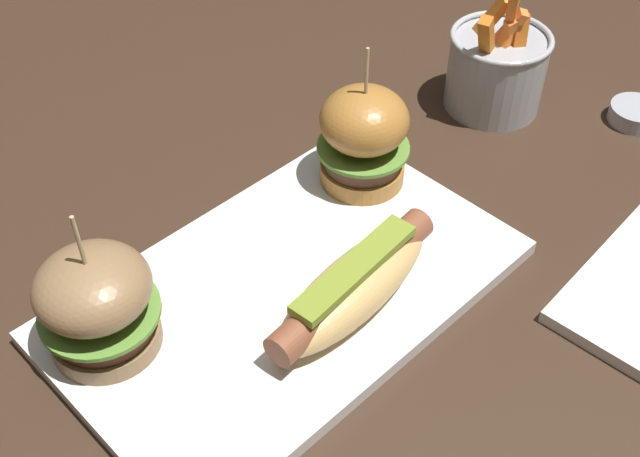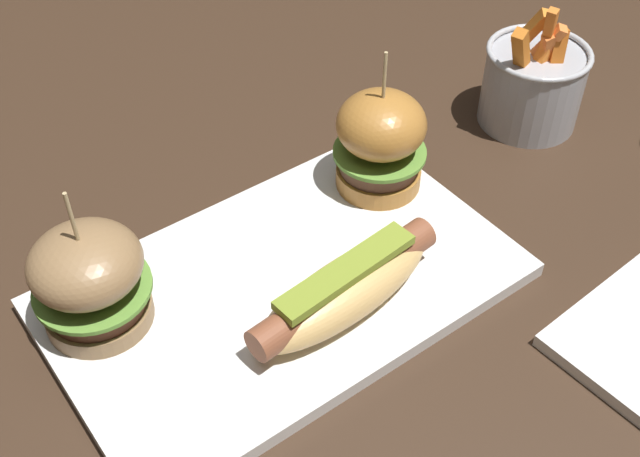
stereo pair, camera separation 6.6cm
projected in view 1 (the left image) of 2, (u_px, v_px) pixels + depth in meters
ground_plane at (288, 296)px, 0.68m from camera, size 3.00×3.00×0.00m
platter_main at (288, 291)px, 0.67m from camera, size 0.38×0.23×0.01m
hot_dog at (354, 285)px, 0.64m from camera, size 0.19×0.07×0.05m
slider_left at (97, 303)px, 0.60m from camera, size 0.09×0.09×0.13m
slider_right at (364, 137)px, 0.73m from camera, size 0.09×0.09×0.14m
fries_bucket at (497, 68)px, 0.85m from camera, size 0.11×0.11×0.14m
sauce_ramekin at (636, 113)px, 0.85m from camera, size 0.06×0.06×0.02m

